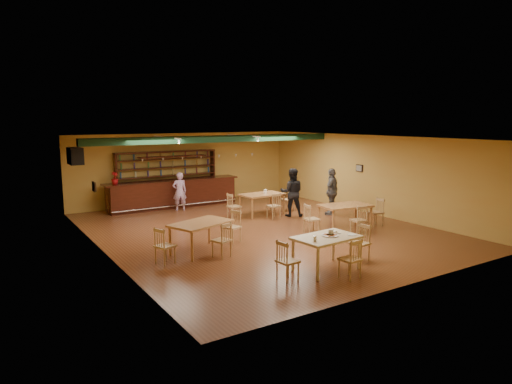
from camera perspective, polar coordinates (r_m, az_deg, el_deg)
floor at (r=15.04m, az=0.45°, el=-4.71°), size 12.00×12.00×0.00m
ceiling_beam at (r=17.04m, az=-4.68°, el=6.65°), size 10.00×0.30×0.25m
track_rail_left at (r=16.83m, az=-11.11°, el=6.72°), size 0.05×2.50×0.05m
track_rail_right at (r=18.24m, az=-1.65°, el=7.06°), size 0.05×2.50×0.05m
ac_unit at (r=16.81m, az=-21.65°, el=4.23°), size 0.34×0.70×0.48m
picture_left at (r=13.72m, az=-19.64°, el=0.64°), size 0.04×0.34×0.28m
picture_right at (r=18.25m, az=12.83°, el=2.93°), size 0.04×0.34×0.28m
bar_counter at (r=19.02m, az=-10.31°, el=-0.19°), size 5.62×0.85×1.13m
back_bar_hutch at (r=19.52m, az=-11.06°, el=1.73°), size 4.35×0.40×2.28m
poinsettia at (r=18.17m, az=-17.29°, el=1.68°), size 0.35×0.35×0.48m
dining_table_b at (r=17.26m, az=0.77°, el=-1.54°), size 1.65×1.03×0.81m
dining_table_c at (r=12.55m, az=-6.87°, el=-5.64°), size 1.90×1.50×0.83m
dining_table_d at (r=15.29m, az=11.07°, el=-3.09°), size 1.76×1.21×0.82m
near_table at (r=11.15m, az=8.78°, el=-7.58°), size 1.63×1.12×0.83m
pizza_tray at (r=11.11m, az=9.27°, el=-5.40°), size 0.46×0.46×0.01m
parmesan_shaker at (r=10.59m, az=7.40°, el=-5.81°), size 0.08×0.08×0.11m
napkin_stack at (r=11.45m, az=9.57°, el=-4.93°), size 0.24×0.21×0.03m
pizza_server at (r=11.26m, az=9.71°, el=-5.17°), size 0.33×0.18×0.00m
side_plate at (r=11.29m, az=11.91°, el=-5.26°), size 0.24×0.24×0.01m
patron_bar at (r=18.21m, az=-9.55°, el=0.06°), size 0.62×0.46×1.53m
patron_right_a at (r=16.99m, az=4.51°, el=-0.04°), size 1.10×1.05×1.80m
patron_right_b at (r=17.45m, az=9.48°, el=0.06°), size 1.12×0.88×1.77m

